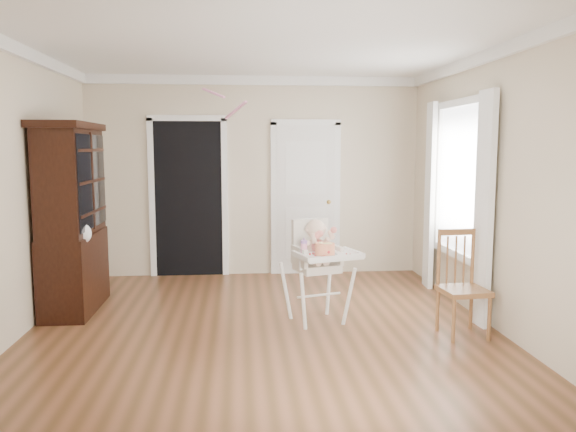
{
  "coord_description": "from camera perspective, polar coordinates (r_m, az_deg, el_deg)",
  "views": [
    {
      "loc": [
        -0.21,
        -5.19,
        1.76
      ],
      "look_at": [
        0.25,
        0.17,
        1.09
      ],
      "focal_mm": 35.0,
      "sensor_mm": 36.0,
      "label": 1
    }
  ],
  "objects": [
    {
      "name": "wall_back",
      "position": [
        7.71,
        -3.4,
        3.99
      ],
      "size": [
        4.5,
        0.0,
        4.5
      ],
      "primitive_type": "plane",
      "rotation": [
        1.57,
        0.0,
        0.0
      ],
      "color": "#C3B498",
      "rests_on": "floor"
    },
    {
      "name": "streamer",
      "position": [
        6.44,
        -7.6,
        12.29
      ],
      "size": [
        0.28,
        0.43,
        0.15
      ],
      "primitive_type": null,
      "rotation": [
        0.26,
        0.0,
        0.54
      ],
      "color": "pink",
      "rests_on": "ceiling"
    },
    {
      "name": "ceiling",
      "position": [
        5.28,
        -2.71,
        17.32
      ],
      "size": [
        5.0,
        5.0,
        0.0
      ],
      "primitive_type": "plane",
      "rotation": [
        3.14,
        0.0,
        0.0
      ],
      "color": "white",
      "rests_on": "wall_back"
    },
    {
      "name": "wall_left",
      "position": [
        5.59,
        -26.35,
        2.13
      ],
      "size": [
        0.0,
        5.0,
        5.0
      ],
      "primitive_type": "plane",
      "rotation": [
        1.57,
        0.0,
        1.57
      ],
      "color": "#C3B498",
      "rests_on": "floor"
    },
    {
      "name": "doorway",
      "position": [
        7.73,
        -10.07,
        2.12
      ],
      "size": [
        1.06,
        0.05,
        2.22
      ],
      "color": "black",
      "rests_on": "wall_back"
    },
    {
      "name": "cake",
      "position": [
        5.37,
        3.78,
        -3.37
      ],
      "size": [
        0.25,
        0.25,
        0.11
      ],
      "color": "silver",
      "rests_on": "high_chair"
    },
    {
      "name": "crown_molding",
      "position": [
        5.27,
        -2.71,
        16.67
      ],
      "size": [
        4.5,
        5.0,
        0.12
      ],
      "primitive_type": null,
      "color": "white",
      "rests_on": "ceiling"
    },
    {
      "name": "wall_right",
      "position": [
        5.76,
        20.36,
        2.55
      ],
      "size": [
        0.0,
        5.0,
        5.0
      ],
      "primitive_type": "plane",
      "rotation": [
        1.57,
        0.0,
        -1.57
      ],
      "color": "#C3B498",
      "rests_on": "floor"
    },
    {
      "name": "china_cabinet",
      "position": [
        6.39,
        -21.04,
        -0.17
      ],
      "size": [
        0.53,
        1.19,
        2.01
      ],
      "color": "black",
      "rests_on": "floor"
    },
    {
      "name": "high_chair",
      "position": [
        5.62,
        2.99,
        -4.33
      ],
      "size": [
        0.78,
        0.88,
        1.05
      ],
      "rotation": [
        0.0,
        0.0,
        0.3
      ],
      "color": "white",
      "rests_on": "floor"
    },
    {
      "name": "baby",
      "position": [
        5.61,
        2.9,
        -2.76
      ],
      "size": [
        0.34,
        0.25,
        0.47
      ],
      "rotation": [
        0.0,
        0.0,
        0.3
      ],
      "color": "beige",
      "rests_on": "high_chair"
    },
    {
      "name": "dining_chair",
      "position": [
        5.52,
        17.26,
        -6.9
      ],
      "size": [
        0.43,
        0.43,
        0.98
      ],
      "rotation": [
        0.0,
        0.0,
        0.07
      ],
      "color": "brown",
      "rests_on": "floor"
    },
    {
      "name": "sippy_cup",
      "position": [
        5.43,
        1.62,
        -3.11
      ],
      "size": [
        0.07,
        0.07,
        0.16
      ],
      "rotation": [
        0.0,
        0.0,
        0.3
      ],
      "color": "pink",
      "rests_on": "high_chair"
    },
    {
      "name": "closet_door",
      "position": [
        7.76,
        1.8,
        1.62
      ],
      "size": [
        0.96,
        0.09,
        2.13
      ],
      "color": "white",
      "rests_on": "wall_back"
    },
    {
      "name": "floor",
      "position": [
        5.49,
        -2.55,
        -11.65
      ],
      "size": [
        5.0,
        5.0,
        0.0
      ],
      "primitive_type": "plane",
      "color": "#55371D",
      "rests_on": "ground"
    },
    {
      "name": "window_right",
      "position": [
        6.47,
        16.74,
        2.57
      ],
      "size": [
        0.13,
        1.84,
        2.3
      ],
      "color": "white",
      "rests_on": "wall_right"
    }
  ]
}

